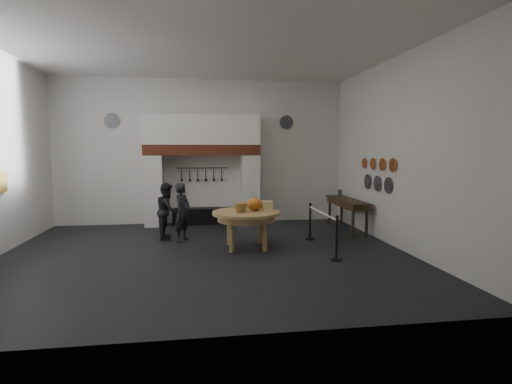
{
  "coord_description": "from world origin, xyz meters",
  "views": [
    {
      "loc": [
        -0.16,
        -8.75,
        2.31
      ],
      "look_at": [
        1.17,
        0.26,
        1.35
      ],
      "focal_mm": 28.0,
      "sensor_mm": 36.0,
      "label": 1
    }
  ],
  "objects": [
    {
      "name": "floor",
      "position": [
        0.0,
        0.0,
        0.0
      ],
      "size": [
        9.0,
        8.0,
        0.02
      ],
      "primitive_type": "cube",
      "color": "black",
      "rests_on": "ground"
    },
    {
      "name": "ceiling",
      "position": [
        0.0,
        0.0,
        4.5
      ],
      "size": [
        9.0,
        8.0,
        0.02
      ],
      "primitive_type": "cube",
      "color": "silver",
      "rests_on": "wall_back"
    },
    {
      "name": "wall_back",
      "position": [
        0.0,
        4.0,
        2.25
      ],
      "size": [
        9.0,
        0.02,
        4.5
      ],
      "primitive_type": "cube",
      "color": "silver",
      "rests_on": "floor"
    },
    {
      "name": "wall_front",
      "position": [
        0.0,
        -4.0,
        2.25
      ],
      "size": [
        9.0,
        0.02,
        4.5
      ],
      "primitive_type": "cube",
      "color": "silver",
      "rests_on": "floor"
    },
    {
      "name": "wall_right",
      "position": [
        4.5,
        0.0,
        2.25
      ],
      "size": [
        0.02,
        8.0,
        4.5
      ],
      "primitive_type": "cube",
      "color": "silver",
      "rests_on": "floor"
    },
    {
      "name": "chimney_pier_left",
      "position": [
        -1.48,
        3.65,
        1.07
      ],
      "size": [
        0.55,
        0.7,
        2.15
      ],
      "primitive_type": "cube",
      "color": "silver",
      "rests_on": "floor"
    },
    {
      "name": "chimney_pier_right",
      "position": [
        1.48,
        3.65,
        1.07
      ],
      "size": [
        0.55,
        0.7,
        2.15
      ],
      "primitive_type": "cube",
      "color": "silver",
      "rests_on": "floor"
    },
    {
      "name": "hearth_brick_band",
      "position": [
        0.0,
        3.65,
        2.31
      ],
      "size": [
        3.5,
        0.72,
        0.32
      ],
      "primitive_type": "cube",
      "color": "#9E442B",
      "rests_on": "chimney_pier_left"
    },
    {
      "name": "chimney_hood",
      "position": [
        0.0,
        3.65,
        2.92
      ],
      "size": [
        3.5,
        0.7,
        0.9
      ],
      "primitive_type": "cube",
      "color": "silver",
      "rests_on": "hearth_brick_band"
    },
    {
      "name": "iron_range",
      "position": [
        0.0,
        3.72,
        0.25
      ],
      "size": [
        1.9,
        0.45,
        0.5
      ],
      "primitive_type": "cube",
      "color": "black",
      "rests_on": "floor"
    },
    {
      "name": "utensil_rail",
      "position": [
        0.0,
        3.92,
        1.75
      ],
      "size": [
        1.6,
        0.02,
        0.02
      ],
      "primitive_type": "cylinder",
      "rotation": [
        0.0,
        1.57,
        0.0
      ],
      "color": "black",
      "rests_on": "wall_back"
    },
    {
      "name": "wall_plaque",
      "position": [
        -4.45,
        0.8,
        1.6
      ],
      "size": [
        0.05,
        0.34,
        0.44
      ],
      "primitive_type": "cube",
      "color": "gold",
      "rests_on": "wall_left"
    },
    {
      "name": "work_table",
      "position": [
        0.97,
        0.46,
        0.84
      ],
      "size": [
        1.99,
        1.99,
        0.07
      ],
      "primitive_type": "cylinder",
      "rotation": [
        0.0,
        0.0,
        0.28
      ],
      "color": "tan",
      "rests_on": "floor"
    },
    {
      "name": "pumpkin",
      "position": [
        1.17,
        0.56,
        1.03
      ],
      "size": [
        0.36,
        0.36,
        0.31
      ],
      "primitive_type": "ellipsoid",
      "color": "orange",
      "rests_on": "work_table"
    },
    {
      "name": "cheese_block_big",
      "position": [
        1.47,
        0.41,
        0.99
      ],
      "size": [
        0.22,
        0.22,
        0.24
      ],
      "primitive_type": "cube",
      "color": "#DAC282",
      "rests_on": "work_table"
    },
    {
      "name": "cheese_block_small",
      "position": [
        1.45,
        0.71,
        0.97
      ],
      "size": [
        0.18,
        0.18,
        0.2
      ],
      "primitive_type": "cube",
      "color": "#E5D889",
      "rests_on": "work_table"
    },
    {
      "name": "wicker_basket",
      "position": [
        0.82,
        0.31,
        0.98
      ],
      "size": [
        0.4,
        0.4,
        0.22
      ],
      "primitive_type": "cone",
      "rotation": [
        3.14,
        0.0,
        0.28
      ],
      "color": "#A37C3B",
      "rests_on": "work_table"
    },
    {
      "name": "bread_loaf",
      "position": [
        0.87,
        0.81,
        0.94
      ],
      "size": [
        0.31,
        0.18,
        0.13
      ],
      "primitive_type": "ellipsoid",
      "color": "olive",
      "rests_on": "work_table"
    },
    {
      "name": "visitor_near",
      "position": [
        -0.55,
        1.42,
        0.74
      ],
      "size": [
        0.57,
        0.64,
        1.48
      ],
      "primitive_type": "imported",
      "rotation": [
        0.0,
        0.0,
        1.06
      ],
      "color": "black",
      "rests_on": "floor"
    },
    {
      "name": "visitor_far",
      "position": [
        -0.95,
        1.82,
        0.73
      ],
      "size": [
        0.55,
        0.71,
        1.46
      ],
      "primitive_type": "imported",
      "rotation": [
        0.0,
        0.0,
        1.57
      ],
      "color": "black",
      "rests_on": "floor"
    },
    {
      "name": "side_table",
      "position": [
        4.1,
        2.15,
        0.87
      ],
      "size": [
        0.55,
        2.2,
        0.06
      ],
      "primitive_type": "cube",
      "color": "#372614",
      "rests_on": "floor"
    },
    {
      "name": "pewter_jug",
      "position": [
        4.1,
        2.75,
        1.01
      ],
      "size": [
        0.12,
        0.12,
        0.22
      ],
      "primitive_type": "cylinder",
      "color": "#45464A",
      "rests_on": "side_table"
    },
    {
      "name": "copper_pan_a",
      "position": [
        4.46,
        0.2,
        1.95
      ],
      "size": [
        0.03,
        0.34,
        0.34
      ],
      "primitive_type": "cylinder",
      "rotation": [
        0.0,
        1.57,
        0.0
      ],
      "color": "#C6662D",
      "rests_on": "wall_right"
    },
    {
      "name": "copper_pan_b",
      "position": [
        4.46,
        0.75,
        1.95
      ],
      "size": [
        0.03,
        0.32,
        0.32
      ],
      "primitive_type": "cylinder",
      "rotation": [
        0.0,
        1.57,
        0.0
      ],
      "color": "#C6662D",
      "rests_on": "wall_right"
    },
    {
      "name": "copper_pan_c",
      "position": [
        4.46,
        1.3,
        1.95
      ],
      "size": [
        0.03,
        0.3,
        0.3
      ],
      "primitive_type": "cylinder",
      "rotation": [
        0.0,
        1.57,
        0.0
      ],
      "color": "#C6662D",
      "rests_on": "wall_right"
    },
    {
      "name": "copper_pan_d",
      "position": [
        4.46,
        1.85,
        1.95
      ],
      "size": [
        0.03,
        0.28,
        0.28
      ],
      "primitive_type": "cylinder",
      "rotation": [
        0.0,
        1.57,
        0.0
      ],
      "color": "#C6662D",
      "rests_on": "wall_right"
    },
    {
      "name": "pewter_plate_left",
      "position": [
        4.46,
        0.4,
        1.45
      ],
      "size": [
        0.03,
        0.4,
        0.4
      ],
      "primitive_type": "cylinder",
      "rotation": [
        0.0,
        1.57,
        0.0
      ],
      "color": "#4C4C51",
      "rests_on": "wall_right"
    },
    {
      "name": "pewter_plate_mid",
      "position": [
        4.46,
        1.0,
        1.45
      ],
      "size": [
        0.03,
        0.4,
        0.4
      ],
      "primitive_type": "cylinder",
      "rotation": [
        0.0,
        1.57,
        0.0
      ],
      "color": "#4C4C51",
      "rests_on": "wall_right"
    },
    {
      "name": "pewter_plate_right",
      "position": [
        4.46,
        1.6,
        1.45
      ],
      "size": [
        0.03,
        0.4,
        0.4
      ],
      "primitive_type": "cylinder",
      "rotation": [
        0.0,
        1.57,
        0.0
      ],
      "color": "#4C4C51",
      "rests_on": "wall_right"
    },
    {
      "name": "pewter_plate_back_left",
      "position": [
        -2.7,
        3.96,
        3.2
      ],
      "size": [
        0.44,
        0.03,
        0.44
      ],
      "primitive_type": "cylinder",
      "rotation": [
        1.57,
        0.0,
        0.0
      ],
      "color": "#4C4C51",
      "rests_on": "wall_back"
    },
    {
      "name": "pewter_plate_back_right",
      "position": [
        2.7,
        3.96,
        3.2
      ],
      "size": [
        0.44,
        0.03,
        0.44
      ],
      "primitive_type": "cylinder",
      "rotation": [
        1.57,
        0.0,
        0.0
      ],
      "color": "#4C4C51",
      "rests_on": "wall_back"
    },
    {
      "name": "barrier_post_near",
      "position": [
        2.71,
        -0.89,
        0.45
      ],
      "size": [
        0.05,
        0.05,
        0.9
      ],
      "primitive_type": "cylinder",
      "color": "black",
      "rests_on": "floor"
    },
    {
      "name": "barrier_post_far",
      "position": [
        2.71,
        1.11,
        0.45
      ],
      "size": [
        0.05,
        0.05,
        0.9
      ],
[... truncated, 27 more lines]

